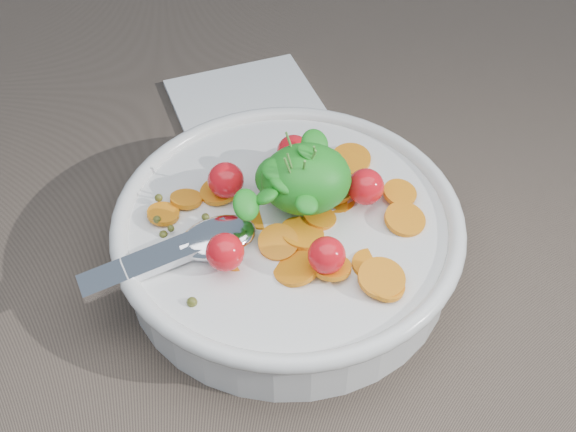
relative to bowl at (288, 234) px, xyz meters
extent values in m
plane|color=#716050|center=(-0.01, -0.02, -0.04)|extent=(6.00, 6.00, 0.00)
cylinder|color=silver|center=(0.00, 0.00, -0.01)|extent=(0.29, 0.29, 0.06)
torus|color=silver|center=(0.00, 0.00, 0.02)|extent=(0.31, 0.31, 0.02)
cylinder|color=silver|center=(0.00, 0.00, -0.03)|extent=(0.15, 0.15, 0.01)
cylinder|color=brown|center=(0.00, 0.00, -0.01)|extent=(0.27, 0.27, 0.04)
cylinder|color=orange|center=(0.07, -0.08, 0.03)|extent=(0.05, 0.05, 0.01)
cylinder|color=orange|center=(0.01, 0.08, 0.03)|extent=(0.03, 0.03, 0.01)
cylinder|color=orange|center=(-0.05, -0.04, 0.02)|extent=(0.04, 0.04, 0.01)
cylinder|color=orange|center=(0.06, 0.06, 0.02)|extent=(0.05, 0.05, 0.02)
cylinder|color=orange|center=(-0.09, 0.03, 0.02)|extent=(0.04, 0.04, 0.01)
cylinder|color=orange|center=(-0.01, -0.03, 0.03)|extent=(0.05, 0.05, 0.02)
cylinder|color=orange|center=(-0.06, 0.04, 0.02)|extent=(0.04, 0.04, 0.01)
cylinder|color=orange|center=(0.10, -0.02, 0.02)|extent=(0.05, 0.05, 0.01)
cylinder|color=orange|center=(0.03, 0.00, 0.02)|extent=(0.04, 0.03, 0.01)
cylinder|color=orange|center=(0.02, 0.01, 0.02)|extent=(0.04, 0.04, 0.01)
cylinder|color=orange|center=(0.05, 0.02, 0.02)|extent=(0.04, 0.04, 0.01)
cylinder|color=orange|center=(0.01, -0.02, 0.02)|extent=(0.05, 0.05, 0.01)
cylinder|color=orange|center=(0.07, 0.07, 0.02)|extent=(0.05, 0.05, 0.01)
cylinder|color=orange|center=(-0.08, -0.02, 0.02)|extent=(0.04, 0.04, 0.01)
cylinder|color=orange|center=(0.04, 0.03, 0.03)|extent=(0.04, 0.04, 0.01)
cylinder|color=orange|center=(-0.11, 0.02, 0.02)|extent=(0.04, 0.04, 0.01)
cylinder|color=orange|center=(-0.02, 0.00, 0.02)|extent=(0.04, 0.04, 0.01)
cylinder|color=orange|center=(0.10, 0.01, 0.03)|extent=(0.04, 0.04, 0.01)
cylinder|color=orange|center=(0.00, -0.06, 0.02)|extent=(0.05, 0.05, 0.01)
cylinder|color=orange|center=(0.03, -0.06, 0.03)|extent=(0.04, 0.04, 0.01)
cylinder|color=orange|center=(0.06, -0.06, 0.02)|extent=(0.05, 0.05, 0.01)
cylinder|color=orange|center=(0.07, -0.09, 0.03)|extent=(0.04, 0.04, 0.01)
cylinder|color=orange|center=(0.04, 0.01, 0.02)|extent=(0.04, 0.04, 0.02)
sphere|color=#4C501A|center=(0.04, 0.05, 0.03)|extent=(0.01, 0.01, 0.01)
sphere|color=#4C501A|center=(-0.07, 0.00, 0.03)|extent=(0.01, 0.01, 0.01)
sphere|color=#4C501A|center=(-0.09, -0.08, 0.02)|extent=(0.01, 0.01, 0.01)
sphere|color=#4C501A|center=(-0.11, 0.03, 0.03)|extent=(0.01, 0.01, 0.01)
sphere|color=#4C501A|center=(0.10, -0.02, 0.02)|extent=(0.01, 0.01, 0.01)
sphere|color=#4C501A|center=(0.04, 0.01, 0.03)|extent=(0.01, 0.01, 0.01)
sphere|color=#4C501A|center=(0.04, 0.08, 0.03)|extent=(0.01, 0.01, 0.01)
sphere|color=#4C501A|center=(-0.10, -0.01, 0.03)|extent=(0.01, 0.01, 0.01)
sphere|color=#4C501A|center=(-0.11, -0.01, 0.02)|extent=(0.01, 0.01, 0.01)
sphere|color=#4C501A|center=(0.04, 0.07, 0.03)|extent=(0.01, 0.01, 0.01)
sphere|color=#4C501A|center=(-0.07, 0.00, 0.03)|extent=(0.01, 0.01, 0.01)
sphere|color=#4C501A|center=(-0.06, 0.03, 0.02)|extent=(0.01, 0.01, 0.01)
sphere|color=#4C501A|center=(-0.11, 0.01, 0.03)|extent=(0.01, 0.01, 0.01)
sphere|color=red|center=(0.07, 0.01, 0.04)|extent=(0.03, 0.03, 0.03)
sphere|color=red|center=(0.01, 0.07, 0.04)|extent=(0.03, 0.03, 0.03)
sphere|color=red|center=(-0.05, 0.03, 0.04)|extent=(0.03, 0.03, 0.03)
sphere|color=red|center=(-0.06, -0.05, 0.04)|extent=(0.03, 0.03, 0.03)
sphere|color=red|center=(0.02, -0.06, 0.04)|extent=(0.03, 0.03, 0.03)
ellipsoid|color=#1F8B1F|center=(0.02, 0.01, 0.06)|extent=(0.08, 0.07, 0.06)
ellipsoid|color=#1F8B1F|center=(0.00, 0.02, 0.05)|extent=(0.05, 0.05, 0.04)
ellipsoid|color=#1F8B1F|center=(0.00, 0.04, 0.05)|extent=(0.03, 0.03, 0.02)
ellipsoid|color=#1F8B1F|center=(0.02, 0.01, 0.07)|extent=(0.03, 0.03, 0.02)
ellipsoid|color=#1F8B1F|center=(0.02, 0.03, 0.06)|extent=(0.02, 0.02, 0.02)
ellipsoid|color=#1F8B1F|center=(0.01, -0.03, 0.06)|extent=(0.03, 0.03, 0.01)
ellipsoid|color=#1F8B1F|center=(0.02, 0.01, 0.06)|extent=(0.03, 0.03, 0.02)
ellipsoid|color=#1F8B1F|center=(0.02, 0.01, 0.07)|extent=(0.03, 0.03, 0.02)
ellipsoid|color=#1F8B1F|center=(0.02, 0.03, 0.07)|extent=(0.02, 0.03, 0.02)
ellipsoid|color=#1F8B1F|center=(0.01, 0.01, 0.07)|extent=(0.03, 0.02, 0.03)
ellipsoid|color=#1F8B1F|center=(-0.01, 0.01, 0.07)|extent=(0.03, 0.03, 0.01)
ellipsoid|color=#1F8B1F|center=(0.04, 0.01, 0.07)|extent=(0.04, 0.04, 0.03)
ellipsoid|color=#1F8B1F|center=(-0.04, -0.02, 0.06)|extent=(0.03, 0.03, 0.03)
ellipsoid|color=#1F8B1F|center=(0.00, 0.00, 0.07)|extent=(0.04, 0.04, 0.02)
ellipsoid|color=#1F8B1F|center=(0.02, 0.01, 0.08)|extent=(0.03, 0.03, 0.02)
ellipsoid|color=#1F8B1F|center=(0.02, 0.01, 0.07)|extent=(0.02, 0.02, 0.02)
ellipsoid|color=#1F8B1F|center=(0.00, 0.03, 0.05)|extent=(0.02, 0.02, 0.02)
ellipsoid|color=#1F8B1F|center=(0.02, -0.01, 0.05)|extent=(0.04, 0.03, 0.02)
ellipsoid|color=#1F8B1F|center=(0.02, 0.00, 0.07)|extent=(0.02, 0.02, 0.02)
ellipsoid|color=#1F8B1F|center=(-0.02, -0.01, 0.06)|extent=(0.03, 0.03, 0.02)
ellipsoid|color=#1F8B1F|center=(0.01, 0.01, 0.07)|extent=(0.02, 0.03, 0.02)
ellipsoid|color=#1F8B1F|center=(0.03, 0.04, 0.07)|extent=(0.03, 0.03, 0.03)
ellipsoid|color=#1F8B1F|center=(0.04, 0.02, 0.06)|extent=(0.04, 0.04, 0.03)
ellipsoid|color=#1F8B1F|center=(0.01, 0.02, 0.07)|extent=(0.03, 0.02, 0.02)
ellipsoid|color=#1F8B1F|center=(0.02, 0.01, 0.07)|extent=(0.03, 0.03, 0.03)
ellipsoid|color=#1F8B1F|center=(-0.01, 0.00, 0.05)|extent=(0.03, 0.03, 0.02)
cylinder|color=#4C8C33|center=(0.01, 0.00, 0.07)|extent=(0.01, 0.02, 0.05)
cylinder|color=#4C8C33|center=(0.01, 0.00, 0.07)|extent=(0.00, 0.02, 0.05)
cylinder|color=#4C8C33|center=(0.00, 0.00, 0.07)|extent=(0.02, 0.01, 0.05)
cylinder|color=#4C8C33|center=(0.01, 0.02, 0.07)|extent=(0.02, 0.02, 0.05)
cylinder|color=#4C8C33|center=(0.02, 0.01, 0.07)|extent=(0.01, 0.00, 0.05)
cylinder|color=#4C8C33|center=(0.02, 0.01, 0.07)|extent=(0.02, 0.01, 0.05)
ellipsoid|color=silver|center=(-0.06, -0.02, 0.03)|extent=(0.08, 0.06, 0.02)
cube|color=silver|center=(-0.11, -0.04, 0.03)|extent=(0.13, 0.06, 0.02)
cylinder|color=silver|center=(-0.08, -0.03, 0.03)|extent=(0.03, 0.02, 0.01)
cube|color=white|center=(-0.02, 0.24, -0.03)|extent=(0.19, 0.17, 0.01)
camera|label=1|loc=(-0.05, -0.43, 0.48)|focal=45.00mm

